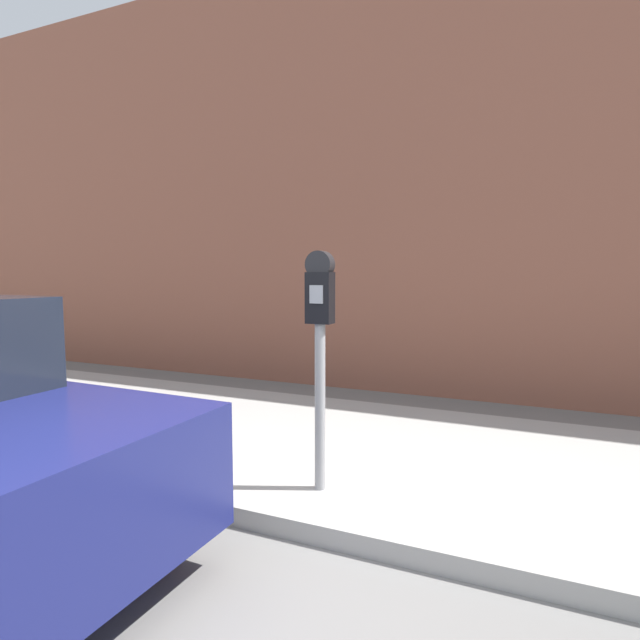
# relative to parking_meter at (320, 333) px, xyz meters

# --- Properties ---
(ground_plane) EXTENTS (60.00, 60.00, 0.00)m
(ground_plane) POSITION_rel_parking_meter_xyz_m (0.15, -1.27, -1.20)
(ground_plane) COLOR slate
(sidewalk) EXTENTS (24.00, 2.80, 0.13)m
(sidewalk) POSITION_rel_parking_meter_xyz_m (0.15, 0.93, -1.14)
(sidewalk) COLOR #9E9B96
(sidewalk) RESTS_ON ground_plane
(building_facade) EXTENTS (24.00, 0.30, 5.86)m
(building_facade) POSITION_rel_parking_meter_xyz_m (0.15, 3.54, 1.73)
(building_facade) COLOR #935642
(building_facade) RESTS_ON ground_plane
(parking_meter) EXTENTS (0.18, 0.12, 1.62)m
(parking_meter) POSITION_rel_parking_meter_xyz_m (0.00, 0.00, 0.00)
(parking_meter) COLOR gray
(parking_meter) RESTS_ON sidewalk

